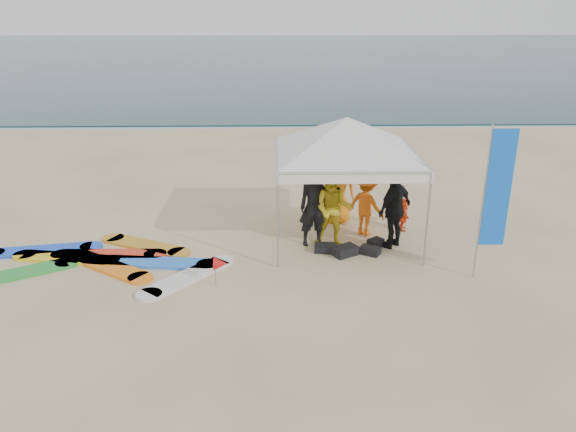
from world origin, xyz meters
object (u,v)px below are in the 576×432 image
(person_black_a, at_px, (314,207))
(canopy_tent, at_px, (347,118))
(person_black_b, at_px, (395,209))
(person_orange_b, at_px, (338,189))
(person_orange_a, at_px, (366,205))
(person_yellow, at_px, (333,209))
(person_seated, at_px, (403,214))
(marker_pennant, at_px, (220,264))
(surfboard_spread, at_px, (105,260))
(feather_flag, at_px, (496,191))

(person_black_a, relative_size, canopy_tent, 0.42)
(person_black_b, height_order, person_orange_b, person_black_b)
(person_orange_a, height_order, person_orange_b, person_orange_b)
(person_orange_b, bearing_deg, person_yellow, 78.02)
(person_seated, xyz_separation_m, canopy_tent, (-1.63, -0.53, 2.63))
(person_black_b, xyz_separation_m, canopy_tent, (-1.15, 0.54, 2.09))
(person_orange_b, relative_size, marker_pennant, 2.92)
(person_yellow, distance_m, surfboard_spread, 5.47)
(person_black_a, xyz_separation_m, person_black_b, (1.93, -0.17, -0.00))
(person_seated, height_order, marker_pennant, person_seated)
(person_black_a, xyz_separation_m, feather_flag, (3.62, -1.86, 0.99))
(person_orange_a, relative_size, surfboard_spread, 0.28)
(person_black_a, height_order, person_yellow, person_black_a)
(person_black_b, height_order, surfboard_spread, person_black_b)
(person_black_a, bearing_deg, person_orange_a, 11.78)
(person_black_b, xyz_separation_m, feather_flag, (1.69, -1.69, 1.00))
(person_black_a, relative_size, person_orange_b, 1.05)
(person_yellow, xyz_separation_m, person_orange_b, (0.28, 1.58, -0.02))
(person_seated, bearing_deg, marker_pennant, 134.65)
(surfboard_spread, bearing_deg, person_black_a, 10.79)
(marker_pennant, height_order, surfboard_spread, marker_pennant)
(person_black_b, bearing_deg, surfboard_spread, -35.98)
(person_black_b, distance_m, canopy_tent, 2.44)
(person_seated, height_order, surfboard_spread, person_seated)
(person_seated, bearing_deg, person_yellow, 127.51)
(person_yellow, height_order, person_orange_b, person_yellow)
(person_yellow, xyz_separation_m, person_seated, (1.94, 0.98, -0.52))
(canopy_tent, bearing_deg, surfboard_spread, -167.07)
(person_black_a, height_order, canopy_tent, canopy_tent)
(person_black_a, xyz_separation_m, person_orange_b, (0.75, 1.49, -0.05))
(person_black_b, bearing_deg, person_orange_b, -96.92)
(person_black_a, relative_size, person_yellow, 1.03)
(marker_pennant, bearing_deg, person_orange_b, 52.08)
(person_orange_b, bearing_deg, person_seated, 158.37)
(person_orange_b, height_order, canopy_tent, canopy_tent)
(person_black_b, height_order, marker_pennant, person_black_b)
(person_yellow, relative_size, person_orange_a, 1.19)
(person_black_a, bearing_deg, person_yellow, -22.26)
(person_seated, relative_size, marker_pennant, 1.36)
(person_orange_b, bearing_deg, marker_pennant, 50.15)
(person_black_a, height_order, surfboard_spread, person_black_a)
(surfboard_spread, bearing_deg, person_black_b, 6.38)
(marker_pennant, bearing_deg, person_black_b, 26.03)
(canopy_tent, height_order, marker_pennant, canopy_tent)
(person_black_b, bearing_deg, person_seated, -156.60)
(person_yellow, relative_size, canopy_tent, 0.41)
(surfboard_spread, bearing_deg, person_seated, 14.09)
(person_seated, xyz_separation_m, marker_pennant, (-4.48, -3.02, 0.06))
(person_orange_b, relative_size, feather_flag, 0.56)
(person_black_b, distance_m, surfboard_spread, 6.89)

